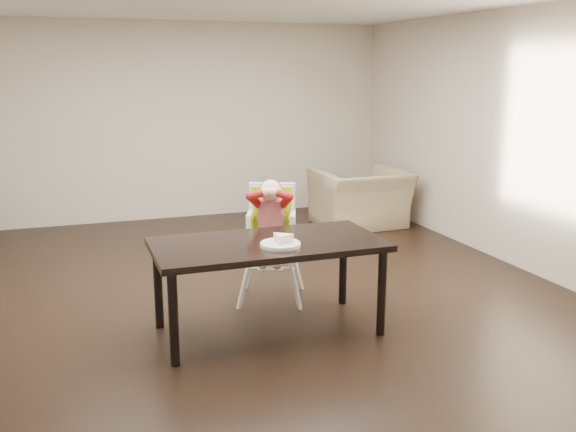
# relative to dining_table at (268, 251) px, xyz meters

# --- Properties ---
(ground) EXTENTS (7.00, 7.00, 0.00)m
(ground) POSITION_rel_dining_table_xyz_m (0.04, 0.80, -0.67)
(ground) COLOR black
(ground) RESTS_ON ground
(room_walls) EXTENTS (6.02, 7.02, 2.71)m
(room_walls) POSITION_rel_dining_table_xyz_m (0.04, 0.80, 1.18)
(room_walls) COLOR beige
(room_walls) RESTS_ON ground
(dining_table) EXTENTS (1.80, 0.90, 0.75)m
(dining_table) POSITION_rel_dining_table_xyz_m (0.00, 0.00, 0.00)
(dining_table) COLOR black
(dining_table) RESTS_ON ground
(high_chair) EXTENTS (0.60, 0.60, 1.11)m
(high_chair) POSITION_rel_dining_table_xyz_m (0.26, 0.72, 0.11)
(high_chair) COLOR white
(high_chair) RESTS_ON ground
(plate) EXTENTS (0.33, 0.33, 0.09)m
(plate) POSITION_rel_dining_table_xyz_m (0.06, -0.16, 0.11)
(plate) COLOR white
(plate) RESTS_ON dining_table
(armchair) EXTENTS (1.17, 0.77, 1.02)m
(armchair) POSITION_rel_dining_table_xyz_m (2.24, 2.95, -0.16)
(armchair) COLOR #9A8662
(armchair) RESTS_ON ground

